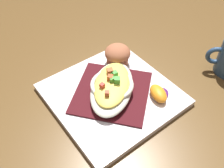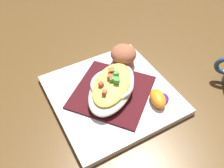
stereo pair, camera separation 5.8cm
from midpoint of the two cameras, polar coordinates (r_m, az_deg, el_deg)
ground_plane at (r=0.62m, az=2.71°, el=-3.08°), size 2.60×2.60×0.00m
square_plate at (r=0.61m, az=2.73°, el=-2.60°), size 0.29×0.29×0.02m
folded_napkin at (r=0.60m, az=2.76°, el=-1.97°), size 0.25×0.25×0.00m
gratin_dish at (r=0.59m, az=2.84°, el=-0.58°), size 0.20×0.19×0.05m
muffin at (r=0.66m, az=5.17°, el=6.42°), size 0.07×0.07×0.06m
orange_garnish at (r=0.59m, az=13.39°, el=-3.47°), size 0.06×0.07×0.03m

